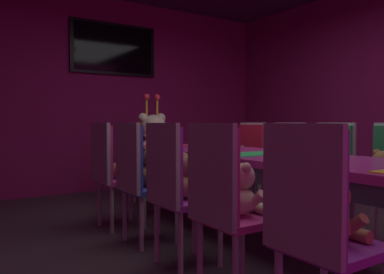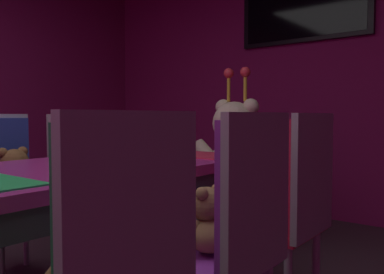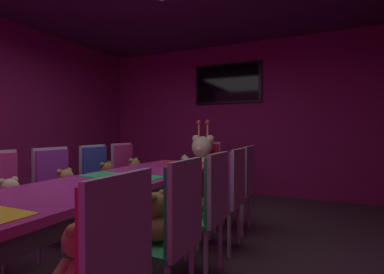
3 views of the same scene
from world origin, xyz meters
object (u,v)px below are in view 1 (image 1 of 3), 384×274
Objects in this scene: chair_left_2 at (172,181)px; teddy_right_4 at (238,159)px; wall_tv at (114,49)px; teddy_left_1 at (242,192)px; chair_left_4 at (109,165)px; chair_left_0 at (313,215)px; chair_right_2 at (330,165)px; chair_left_1 at (222,194)px; teddy_right_3 at (274,163)px; banquet_table at (264,164)px; teddy_left_3 at (153,170)px; king_teddy_bear at (154,143)px; chair_right_4 at (247,156)px; chair_left_3 at (136,171)px; teddy_left_0 at (335,215)px; teddy_right_1 at (382,173)px; teddy_left_2 at (191,179)px; chair_right_3 at (284,160)px; throne_chair at (147,154)px; teddy_right_2 at (320,168)px; teddy_left_4 at (123,164)px.

chair_left_2 is 3.43× the size of teddy_right_4.
teddy_left_1 is at bearing -101.05° from wall_tv.
teddy_right_4 is at bearing -1.02° from chair_left_4.
chair_left_0 is 2.07m from chair_right_2.
chair_left_1 reaches higher than teddy_right_3.
teddy_left_3 is (-0.69, 0.59, -0.06)m from banquet_table.
chair_right_4 is at bearing 47.71° from king_teddy_bear.
banquet_table is 0.85m from chair_left_2.
chair_left_1 is 4.04m from wall_tv.
chair_left_3 is 1.00× the size of chair_right_2.
teddy_right_3 is at bearing -74.35° from wall_tv.
chair_right_2 is at bearing 91.08° from chair_right_4.
teddy_left_1 is 0.37× the size of king_teddy_bear.
chair_right_2 reaches higher than teddy_left_0.
teddy_left_3 is 1.04× the size of teddy_right_1.
chair_left_3 is at bearing 102.74° from teddy_left_2.
teddy_left_0 is at bearing -90.47° from teddy_left_3.
throne_chair is (-0.85, 1.46, 0.00)m from chair_right_3.
teddy_left_0 reaches higher than teddy_right_4.
chair_left_2 reaches higher than banquet_table.
teddy_left_2 is 1.53m from teddy_right_3.
teddy_right_2 is at bearing -20.15° from chair_left_3.
teddy_left_0 is 0.30× the size of chair_left_4.
throne_chair reaches higher than teddy_left_3.
chair_left_0 is at bearing -14.72° from throne_chair.
banquet_table is 3.06× the size of chair_left_0.
banquet_table is at bearing 33.26° from chair_left_1.
teddy_right_3 is 3.01m from wall_tv.
teddy_left_2 is at bearing -18.85° from throne_chair.
chair_left_3 is at bearing -108.35° from wall_tv.
chair_left_4 is 1.92m from teddy_right_2.
throne_chair is (-0.70, 2.61, 0.00)m from teddy_right_1.
chair_left_0 is 1.18m from teddy_left_2.
chair_right_2 reaches higher than teddy_right_2.
king_teddy_bear is at bearing 70.58° from chair_left_1.
chair_right_4 is (1.53, 2.30, 0.02)m from teddy_left_0.
chair_right_4 reaches higher than teddy_left_2.
chair_left_1 is 2.86× the size of teddy_left_4.
wall_tv is (0.70, 3.11, 1.46)m from teddy_left_2.
wall_tv reaches higher than chair_right_3.
chair_left_0 is at bearing -101.19° from wall_tv.
chair_left_0 is 3.47× the size of teddy_right_2.
chair_left_3 is 2.82× the size of teddy_left_3.
teddy_left_2 is 0.61m from chair_left_3.
teddy_left_4 reaches higher than teddy_right_2.
teddy_left_4 is at bearing -38.93° from teddy_right_2.
teddy_left_2 is (-0.70, -0.00, -0.06)m from banquet_table.
teddy_left_1 is 1.67m from chair_right_2.
king_teddy_bear is (0.86, 2.45, 0.14)m from chair_left_1.
teddy_left_3 is at bearing -88.63° from teddy_left_4.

